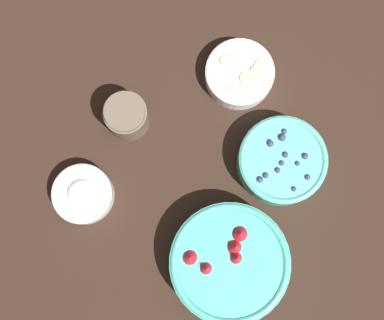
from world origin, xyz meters
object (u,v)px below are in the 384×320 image
object	(u,v)px
bowl_strawberries	(229,262)
bowl_blueberries	(282,161)
bowl_bananas	(240,74)
jar_chocolate	(127,116)
bowl_cream	(83,194)

from	to	relation	value
bowl_strawberries	bowl_blueberries	bearing A→B (deg)	-67.18
bowl_bananas	jar_chocolate	size ratio (longest dim) A/B	1.62
bowl_cream	jar_chocolate	xyz separation A→B (m)	(0.07, -0.17, 0.01)
jar_chocolate	bowl_cream	bearing A→B (deg)	112.15
bowl_cream	bowl_bananas	bearing A→B (deg)	-90.56
bowl_strawberries	bowl_cream	distance (m)	0.33
bowl_cream	jar_chocolate	world-z (taller)	jar_chocolate
bowl_blueberries	bowl_bananas	size ratio (longest dim) A/B	1.23
bowl_blueberries	bowl_bananas	world-z (taller)	bowl_blueberries
bowl_blueberries	bowl_cream	xyz separation A→B (m)	(0.20, 0.36, -0.01)
bowl_bananas	jar_chocolate	world-z (taller)	jar_chocolate
bowl_blueberries	bowl_cream	world-z (taller)	bowl_blueberries
bowl_cream	jar_chocolate	size ratio (longest dim) A/B	1.37
bowl_strawberries	jar_chocolate	size ratio (longest dim) A/B	2.64
bowl_bananas	bowl_cream	distance (m)	0.41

